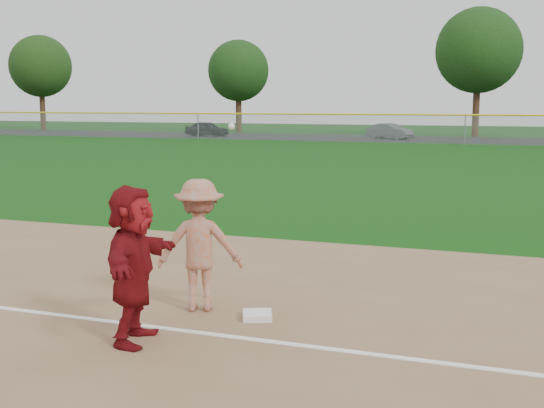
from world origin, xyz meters
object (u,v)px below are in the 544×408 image
(first_base, at_px, (257,315))
(base_runner, at_px, (133,264))
(car_left, at_px, (207,129))
(car_mid, at_px, (390,131))

(first_base, distance_m, base_runner, 1.89)
(car_left, relative_size, car_mid, 1.01)
(base_runner, xyz_separation_m, car_left, (-20.77, 46.04, -0.31))
(base_runner, bearing_deg, car_left, 13.49)
(first_base, bearing_deg, car_left, 115.99)
(car_left, bearing_deg, car_mid, -84.92)
(first_base, height_order, base_runner, base_runner)
(car_mid, bearing_deg, first_base, -149.36)
(base_runner, bearing_deg, first_base, -49.66)
(base_runner, relative_size, car_mid, 0.51)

